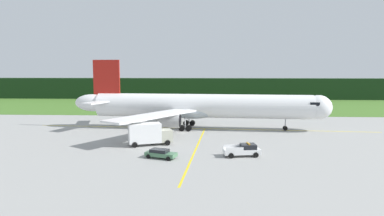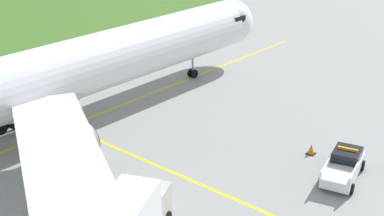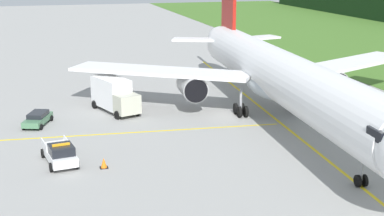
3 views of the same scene
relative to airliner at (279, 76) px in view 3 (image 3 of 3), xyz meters
name	(u,v)px [view 3 (image 3 of 3)]	position (x,y,z in m)	size (l,w,h in m)	color
ground	(228,116)	(-2.94, -4.38, -4.72)	(320.00, 320.00, 0.00)	gray
taxiway_centerline_main	(280,122)	(0.75, -0.05, -4.71)	(71.82, 0.30, 0.01)	yellow
taxiway_centerline_spur	(101,134)	(0.02, -18.19, -4.71)	(35.33, 0.30, 0.01)	yellow
airliner	(279,76)	(0.00, 0.00, 0.00)	(54.23, 42.03, 14.47)	white
ops_pickup_truck	(60,153)	(7.06, -22.24, -3.81)	(5.58, 2.94, 1.94)	white
catering_truck	(114,95)	(-7.93, -15.78, -2.80)	(7.54, 4.69, 3.82)	#B7B7A2
staff_car	(38,118)	(-4.82, -23.90, -4.02)	(4.82, 3.14, 1.30)	#487653
apron_cone	(104,163)	(8.97, -18.92, -4.31)	(0.66, 0.66, 0.83)	black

